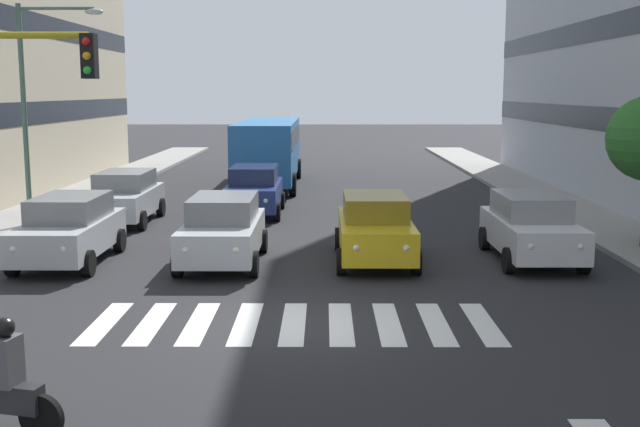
# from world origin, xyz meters

# --- Properties ---
(ground_plane) EXTENTS (180.00, 180.00, 0.00)m
(ground_plane) POSITION_xyz_m (0.00, 0.00, 0.00)
(ground_plane) COLOR #262628
(crosswalk_markings) EXTENTS (7.65, 2.80, 0.01)m
(crosswalk_markings) POSITION_xyz_m (-0.00, 0.00, 0.00)
(crosswalk_markings) COLOR silver
(crosswalk_markings) RESTS_ON ground_plane
(car_0) EXTENTS (2.02, 4.44, 1.72)m
(car_0) POSITION_xyz_m (-5.93, -5.65, 0.89)
(car_0) COLOR silver
(car_0) RESTS_ON ground_plane
(car_1) EXTENTS (2.02, 4.44, 1.72)m
(car_1) POSITION_xyz_m (-1.89, -5.52, 0.89)
(car_1) COLOR gold
(car_1) RESTS_ON ground_plane
(car_2) EXTENTS (2.02, 4.44, 1.72)m
(car_2) POSITION_xyz_m (1.99, -5.23, 0.89)
(car_2) COLOR #B2B7BC
(car_2) RESTS_ON ground_plane
(car_3) EXTENTS (2.02, 4.44, 1.72)m
(car_3) POSITION_xyz_m (5.93, -5.29, 0.89)
(car_3) COLOR #B2B7BC
(car_3) RESTS_ON ground_plane
(car_row2_0) EXTENTS (2.02, 4.44, 1.72)m
(car_row2_0) POSITION_xyz_m (6.08, -11.51, 0.89)
(car_row2_0) COLOR #B2B7BC
(car_row2_0) RESTS_ON ground_plane
(car_row2_1) EXTENTS (2.02, 4.44, 1.72)m
(car_row2_1) POSITION_xyz_m (1.92, -13.32, 0.89)
(car_row2_1) COLOR navy
(car_row2_1) RESTS_ON ground_plane
(bus_behind_traffic) EXTENTS (2.78, 10.50, 3.00)m
(bus_behind_traffic) POSITION_xyz_m (1.99, -21.91, 1.86)
(bus_behind_traffic) COLOR #286BAD
(bus_behind_traffic) RESTS_ON ground_plane
(motorcycle_with_rider) EXTENTS (1.68, 0.50, 1.57)m
(motorcycle_with_rider) POSITION_xyz_m (3.48, 4.94, 0.65)
(motorcycle_with_rider) COLOR black
(motorcycle_with_rider) RESTS_ON ground_plane
(street_lamp_right) EXTENTS (2.68, 0.28, 6.86)m
(street_lamp_right) POSITION_xyz_m (8.37, -10.27, 4.35)
(street_lamp_right) COLOR #4C6B56
(street_lamp_right) RESTS_ON sidewalk_right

